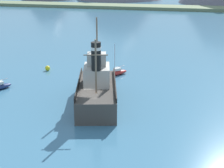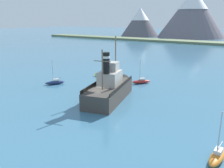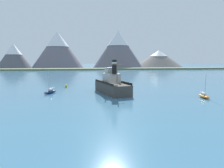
# 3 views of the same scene
# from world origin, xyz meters

# --- Properties ---
(ground_plane) EXTENTS (600.00, 600.00, 0.00)m
(ground_plane) POSITION_xyz_m (0.00, 0.00, 0.00)
(ground_plane) COLOR teal
(mountain_ridge) EXTENTS (169.75, 58.39, 33.45)m
(mountain_ridge) POSITION_xyz_m (3.74, 143.36, 15.08)
(mountain_ridge) COLOR #56545B
(mountain_ridge) RESTS_ON ground
(shoreline_strip) EXTENTS (240.00, 12.00, 1.20)m
(shoreline_strip) POSITION_xyz_m (0.00, 104.97, 0.60)
(shoreline_strip) COLOR #6B7A56
(shoreline_strip) RESTS_ON ground
(old_tugboat) EXTENTS (7.33, 14.78, 9.90)m
(old_tugboat) POSITION_xyz_m (-0.09, 3.47, 1.83)
(old_tugboat) COLOR #423D38
(old_tugboat) RESTS_ON ground
(sailboat_navy) EXTENTS (3.00, 3.78, 4.90)m
(sailboat_navy) POSITION_xyz_m (-14.25, 4.67, 0.43)
(sailboat_navy) COLOR navy
(sailboat_navy) RESTS_ON ground
(sailboat_orange) EXTENTS (1.32, 3.86, 4.90)m
(sailboat_orange) POSITION_xyz_m (17.91, -5.41, 0.43)
(sailboat_orange) COLOR orange
(sailboat_orange) RESTS_ON ground
(sailboat_red) EXTENTS (3.35, 3.57, 4.90)m
(sailboat_red) POSITION_xyz_m (-0.37, 14.90, 0.43)
(sailboat_red) COLOR #B22823
(sailboat_red) RESTS_ON ground
(mooring_buoy) EXTENTS (0.79, 0.79, 0.79)m
(mooring_buoy) POSITION_xyz_m (-11.55, 14.63, 0.40)
(mooring_buoy) COLOR yellow
(mooring_buoy) RESTS_ON ground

